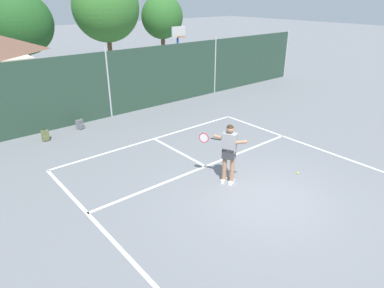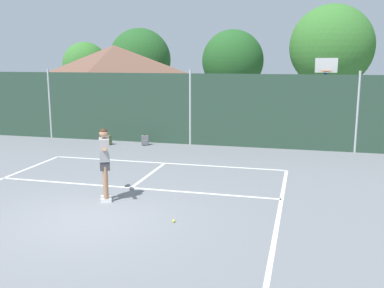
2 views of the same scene
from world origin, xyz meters
The scene contains 10 objects.
ground_plane centered at (0.00, 0.00, 0.00)m, with size 120.00×120.00×0.00m, color slate.
court_markings centered at (0.00, 0.65, 0.00)m, with size 8.30×11.10×0.01m.
chainlink_fence centered at (0.00, 9.00, 1.47)m, with size 26.09×0.09×3.08m.
basketball_hoop centered at (5.36, 10.83, 2.31)m, with size 0.90×0.67×3.55m.
clubhouse_building centered at (-5.21, 13.23, 2.18)m, with size 6.14×5.00×4.21m.
treeline_backdrop centered at (1.26, 20.58, 3.67)m, with size 25.35×4.60×6.80m.
tennis_player centered at (-0.20, 1.28, 1.11)m, with size 0.77×1.27×1.85m.
tennis_ball centered at (1.89, 0.25, 0.03)m, with size 0.07×0.07×0.07m, color #CCE033.
backpack_olive centered at (-3.30, 8.04, 0.19)m, with size 0.31×0.29×0.46m.
backpack_grey centered at (-1.78, 8.36, 0.19)m, with size 0.33×0.32×0.46m.
Camera 2 is at (4.55, -8.53, 3.54)m, focal length 41.29 mm.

